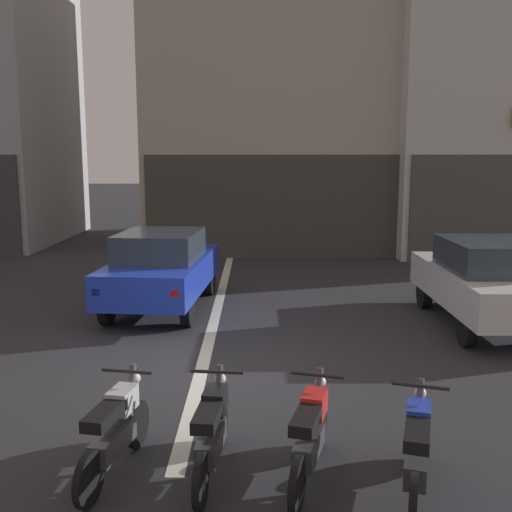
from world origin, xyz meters
The scene contains 10 objects.
ground_plane centered at (0.00, 0.00, 0.00)m, with size 120.00×120.00×0.00m, color #2B2B30.
lane_centre_line centered at (0.00, 6.00, 0.00)m, with size 0.20×18.00×0.01m, color silver.
building_mid_block centered at (1.76, 13.92, 5.23)m, with size 9.09×8.05×10.48m.
building_far_right centered at (9.81, 13.92, 6.78)m, with size 9.21×9.64×13.58m.
car_blue_crossing_near centered at (-1.14, 3.65, 0.89)m, with size 2.09×4.23×1.64m.
car_white_parked_kerbside centered at (5.13, 2.40, 0.89)m, with size 1.78×4.11×1.64m.
motorcycle_silver_row_leftmost centered at (-0.59, -2.90, 0.46)m, with size 0.55×1.65×0.98m.
motorcycle_black_row_left_mid centered at (0.38, -2.92, 0.46)m, with size 0.55×1.67×0.98m.
motorcycle_red_row_centre centered at (1.35, -3.00, 0.46)m, with size 0.63×1.62×0.98m.
motorcycle_blue_row_right_mid centered at (2.33, -3.29, 0.46)m, with size 0.65×1.62×0.98m.
Camera 1 is at (0.82, -8.47, 3.17)m, focal length 41.71 mm.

